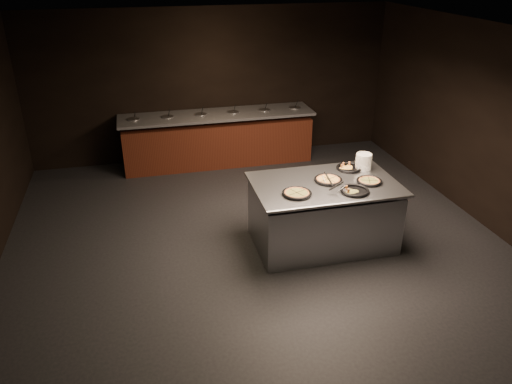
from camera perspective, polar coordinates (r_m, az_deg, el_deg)
The scene contains 11 objects.
room at distance 6.17m, azimuth 1.09°, elevation 3.59°, with size 7.02×8.02×2.92m.
salad_bar at distance 9.78m, azimuth -4.36°, elevation 5.74°, with size 3.70×0.83×1.18m.
serving_counter at distance 7.06m, azimuth 7.64°, elevation -2.59°, with size 1.98×1.27×0.95m.
plate_stack at distance 7.34m, azimuth 12.19°, elevation 3.43°, with size 0.23×0.23×0.22m, color white.
pan_veggie_whole at distance 6.46m, azimuth 4.69°, elevation -0.14°, with size 0.39×0.39×0.04m.
pan_cheese_whole at distance 6.89m, azimuth 8.26°, elevation 1.40°, with size 0.39×0.39×0.04m.
pan_cheese_slices_a at distance 7.32m, azimuth 10.57°, elevation 2.73°, with size 0.36×0.36×0.04m.
pan_cheese_slices_b at distance 6.63m, azimuth 11.22°, elevation 0.14°, with size 0.38×0.38×0.04m.
pan_veggie_slices at distance 6.95m, azimuth 12.82°, elevation 1.23°, with size 0.35×0.35×0.04m.
server_left at distance 6.76m, azimuth 8.02°, elevation 1.47°, with size 0.16×0.33×0.17m.
server_right at distance 6.56m, azimuth 9.53°, elevation 0.55°, with size 0.32×0.09×0.15m.
Camera 1 is at (-1.49, -5.51, 3.78)m, focal length 35.00 mm.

